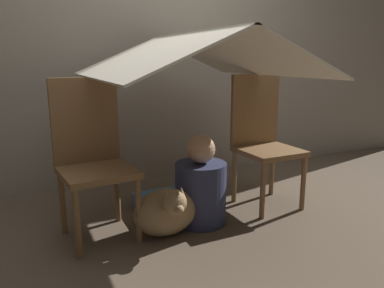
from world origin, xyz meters
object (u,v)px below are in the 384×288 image
at_px(person_front, 201,188).
at_px(dog, 166,211).
at_px(chair_right, 263,137).
at_px(chair_left, 92,154).

bearing_deg(person_front, dog, -160.74).
bearing_deg(chair_right, dog, -166.33).
height_order(chair_right, dog, chair_right).
bearing_deg(chair_left, person_front, -18.08).
xyz_separation_m(chair_right, person_front, (-0.56, -0.14, -0.26)).
height_order(chair_left, chair_right, same).
bearing_deg(dog, chair_left, 148.38).
relative_size(chair_right, dog, 2.39).
height_order(chair_left, person_front, chair_left).
distance_m(chair_right, person_front, 0.64).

